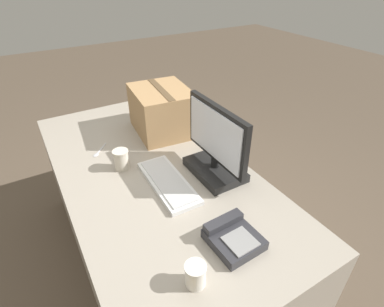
# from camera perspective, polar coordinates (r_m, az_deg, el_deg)

# --- Properties ---
(ground_plane) EXTENTS (12.00, 12.00, 0.00)m
(ground_plane) POSITION_cam_1_polar(r_m,az_deg,el_deg) (2.12, -6.08, -19.16)
(ground_plane) COLOR brown
(office_desk) EXTENTS (1.80, 0.90, 0.74)m
(office_desk) POSITION_cam_1_polar(r_m,az_deg,el_deg) (1.84, -6.77, -12.14)
(office_desk) COLOR #A89E8E
(office_desk) RESTS_ON ground_plane
(monitor) EXTENTS (0.45, 0.21, 0.37)m
(monitor) POSITION_cam_1_polar(r_m,az_deg,el_deg) (1.47, 4.53, 0.93)
(monitor) COLOR black
(monitor) RESTS_ON office_desk
(keyboard) EXTENTS (0.43, 0.17, 0.03)m
(keyboard) POSITION_cam_1_polar(r_m,az_deg,el_deg) (1.48, -4.60, -5.45)
(keyboard) COLOR silver
(keyboard) RESTS_ON office_desk
(desk_phone) EXTENTS (0.20, 0.19, 0.07)m
(desk_phone) POSITION_cam_1_polar(r_m,az_deg,el_deg) (1.22, 7.77, -15.49)
(desk_phone) COLOR #2D2D33
(desk_phone) RESTS_ON office_desk
(paper_cup_left) EXTENTS (0.08, 0.08, 0.11)m
(paper_cup_left) POSITION_cam_1_polar(r_m,az_deg,el_deg) (1.60, -13.31, -1.12)
(paper_cup_left) COLOR beige
(paper_cup_left) RESTS_ON office_desk
(paper_cup_right) EXTENTS (0.08, 0.08, 0.09)m
(paper_cup_right) POSITION_cam_1_polar(r_m,az_deg,el_deg) (1.08, 0.66, -22.11)
(paper_cup_right) COLOR white
(paper_cup_right) RESTS_ON office_desk
(spoon) EXTENTS (0.12, 0.11, 0.00)m
(spoon) POSITION_cam_1_polar(r_m,az_deg,el_deg) (1.79, -17.46, 0.19)
(spoon) COLOR silver
(spoon) RESTS_ON office_desk
(cardboard_box) EXTENTS (0.42, 0.36, 0.28)m
(cardboard_box) POSITION_cam_1_polar(r_m,az_deg,el_deg) (1.88, -5.73, 8.12)
(cardboard_box) COLOR tan
(cardboard_box) RESTS_ON office_desk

